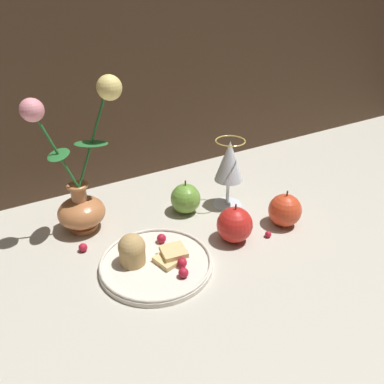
{
  "coord_description": "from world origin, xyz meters",
  "views": [
    {
      "loc": [
        -0.32,
        -0.58,
        0.48
      ],
      "look_at": [
        0.03,
        0.01,
        0.1
      ],
      "focal_mm": 35.0,
      "sensor_mm": 36.0,
      "label": 1
    }
  ],
  "objects_px": {
    "vase": "(81,189)",
    "wine_glass": "(229,164)",
    "plate_with_pastries": "(152,260)",
    "apple_beside_vase": "(235,225)",
    "apple_near_glass": "(186,199)",
    "apple_at_table_edge": "(285,210)"
  },
  "relations": [
    {
      "from": "plate_with_pastries",
      "to": "apple_beside_vase",
      "type": "bearing_deg",
      "value": -3.33
    },
    {
      "from": "vase",
      "to": "apple_beside_vase",
      "type": "distance_m",
      "value": 0.33
    },
    {
      "from": "plate_with_pastries",
      "to": "wine_glass",
      "type": "distance_m",
      "value": 0.3
    },
    {
      "from": "apple_near_glass",
      "to": "apple_at_table_edge",
      "type": "relative_size",
      "value": 0.97
    },
    {
      "from": "vase",
      "to": "wine_glass",
      "type": "height_order",
      "value": "vase"
    },
    {
      "from": "vase",
      "to": "apple_near_glass",
      "type": "distance_m",
      "value": 0.24
    },
    {
      "from": "apple_beside_vase",
      "to": "apple_near_glass",
      "type": "relative_size",
      "value": 1.06
    },
    {
      "from": "apple_beside_vase",
      "to": "apple_at_table_edge",
      "type": "height_order",
      "value": "apple_beside_vase"
    },
    {
      "from": "plate_with_pastries",
      "to": "apple_beside_vase",
      "type": "height_order",
      "value": "apple_beside_vase"
    },
    {
      "from": "plate_with_pastries",
      "to": "apple_near_glass",
      "type": "height_order",
      "value": "apple_near_glass"
    },
    {
      "from": "wine_glass",
      "to": "apple_at_table_edge",
      "type": "height_order",
      "value": "wine_glass"
    },
    {
      "from": "vase",
      "to": "apple_beside_vase",
      "type": "height_order",
      "value": "vase"
    },
    {
      "from": "vase",
      "to": "wine_glass",
      "type": "relative_size",
      "value": 1.94
    },
    {
      "from": "plate_with_pastries",
      "to": "apple_at_table_edge",
      "type": "relative_size",
      "value": 2.55
    },
    {
      "from": "apple_beside_vase",
      "to": "apple_at_table_edge",
      "type": "xyz_separation_m",
      "value": [
        0.13,
        -0.01,
        -0.0
      ]
    },
    {
      "from": "apple_near_glass",
      "to": "apple_at_table_edge",
      "type": "height_order",
      "value": "apple_at_table_edge"
    },
    {
      "from": "wine_glass",
      "to": "apple_beside_vase",
      "type": "height_order",
      "value": "wine_glass"
    },
    {
      "from": "wine_glass",
      "to": "apple_beside_vase",
      "type": "distance_m",
      "value": 0.16
    },
    {
      "from": "vase",
      "to": "wine_glass",
      "type": "bearing_deg",
      "value": -13.01
    },
    {
      "from": "wine_glass",
      "to": "apple_beside_vase",
      "type": "xyz_separation_m",
      "value": [
        -0.07,
        -0.13,
        -0.07
      ]
    },
    {
      "from": "vase",
      "to": "wine_glass",
      "type": "distance_m",
      "value": 0.34
    },
    {
      "from": "wine_glass",
      "to": "vase",
      "type": "bearing_deg",
      "value": 166.99
    }
  ]
}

